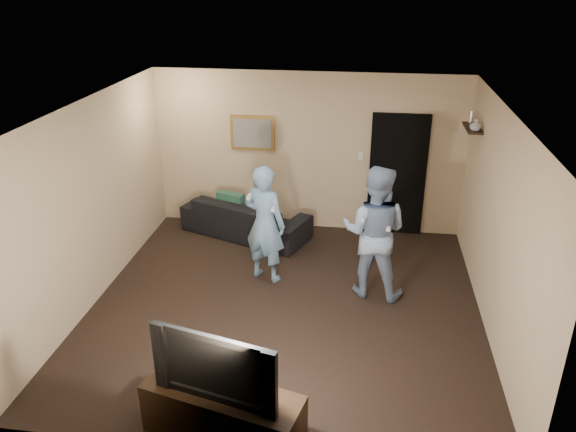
% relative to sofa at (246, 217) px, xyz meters
% --- Properties ---
extents(ground, '(5.00, 5.00, 0.00)m').
position_rel_sofa_xyz_m(ground, '(0.96, -2.03, -0.30)').
color(ground, black).
rests_on(ground, ground).
extents(ceiling, '(5.00, 5.00, 0.04)m').
position_rel_sofa_xyz_m(ceiling, '(0.96, -2.03, 2.30)').
color(ceiling, silver).
rests_on(ceiling, wall_back).
extents(wall_back, '(5.00, 0.04, 2.60)m').
position_rel_sofa_xyz_m(wall_back, '(0.96, 0.47, 1.00)').
color(wall_back, tan).
rests_on(wall_back, ground).
extents(wall_front, '(5.00, 0.04, 2.60)m').
position_rel_sofa_xyz_m(wall_front, '(0.96, -4.53, 1.00)').
color(wall_front, tan).
rests_on(wall_front, ground).
extents(wall_left, '(0.04, 5.00, 2.60)m').
position_rel_sofa_xyz_m(wall_left, '(-1.54, -2.03, 1.00)').
color(wall_left, tan).
rests_on(wall_left, ground).
extents(wall_right, '(0.04, 5.00, 2.60)m').
position_rel_sofa_xyz_m(wall_right, '(3.46, -2.03, 1.00)').
color(wall_right, tan).
rests_on(wall_right, ground).
extents(sofa, '(2.24, 1.51, 0.61)m').
position_rel_sofa_xyz_m(sofa, '(0.00, 0.00, 0.00)').
color(sofa, black).
rests_on(sofa, ground).
extents(throw_pillow, '(0.49, 0.29, 0.46)m').
position_rel_sofa_xyz_m(throw_pillow, '(-0.24, 0.00, 0.18)').
color(throw_pillow, '#164436').
rests_on(throw_pillow, sofa).
extents(painting_frame, '(0.72, 0.05, 0.57)m').
position_rel_sofa_xyz_m(painting_frame, '(0.06, 0.45, 1.30)').
color(painting_frame, olive).
rests_on(painting_frame, wall_back).
extents(painting_canvas, '(0.62, 0.01, 0.47)m').
position_rel_sofa_xyz_m(painting_canvas, '(0.06, 0.42, 1.30)').
color(painting_canvas, slate).
rests_on(painting_canvas, painting_frame).
extents(doorway, '(0.90, 0.06, 2.00)m').
position_rel_sofa_xyz_m(doorway, '(2.41, 0.44, 0.70)').
color(doorway, black).
rests_on(doorway, ground).
extents(light_switch, '(0.08, 0.02, 0.12)m').
position_rel_sofa_xyz_m(light_switch, '(1.81, 0.45, 1.00)').
color(light_switch, silver).
rests_on(light_switch, wall_back).
extents(wall_shelf, '(0.20, 0.60, 0.03)m').
position_rel_sofa_xyz_m(wall_shelf, '(3.35, -0.23, 1.69)').
color(wall_shelf, black).
rests_on(wall_shelf, wall_right).
extents(shelf_vase, '(0.17, 0.17, 0.16)m').
position_rel_sofa_xyz_m(shelf_vase, '(3.35, -0.42, 1.78)').
color(shelf_vase, '#B3B3B8').
rests_on(shelf_vase, wall_shelf).
extents(shelf_figurine, '(0.06, 0.06, 0.18)m').
position_rel_sofa_xyz_m(shelf_figurine, '(3.35, -0.02, 1.79)').
color(shelf_figurine, silver).
rests_on(shelf_figurine, wall_shelf).
extents(tv_console, '(1.57, 0.83, 0.54)m').
position_rel_sofa_xyz_m(tv_console, '(0.71, -4.30, -0.05)').
color(tv_console, black).
rests_on(tv_console, ground).
extents(television, '(1.20, 0.44, 0.69)m').
position_rel_sofa_xyz_m(television, '(0.71, -4.30, 0.56)').
color(television, black).
rests_on(television, tv_console).
extents(wii_player_left, '(0.72, 0.60, 1.68)m').
position_rel_sofa_xyz_m(wii_player_left, '(0.57, -1.34, 0.54)').
color(wii_player_left, '#6A96B9').
rests_on(wii_player_left, ground).
extents(wii_player_right, '(0.99, 0.84, 1.81)m').
position_rel_sofa_xyz_m(wii_player_right, '(2.05, -1.53, 0.60)').
color(wii_player_right, '#7D95B7').
rests_on(wii_player_right, ground).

